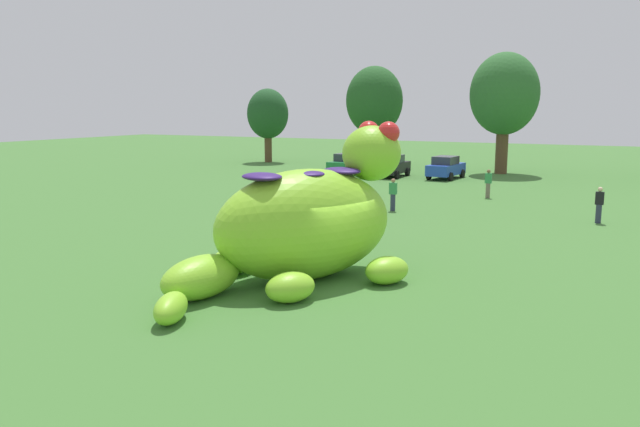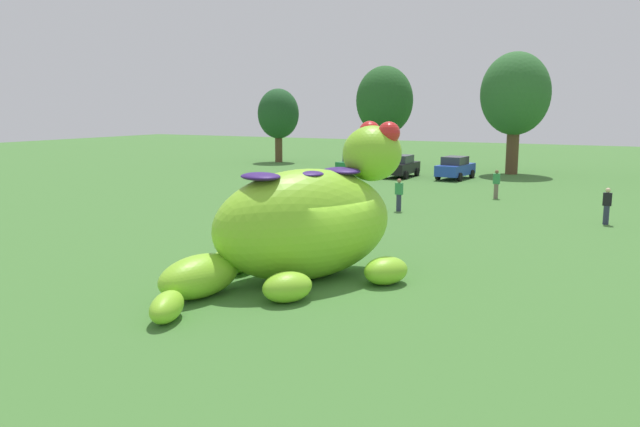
{
  "view_description": "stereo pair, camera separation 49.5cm",
  "coord_description": "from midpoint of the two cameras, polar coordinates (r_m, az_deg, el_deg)",
  "views": [
    {
      "loc": [
        8.04,
        -16.85,
        5.37
      ],
      "look_at": [
        -0.9,
        1.04,
        1.94
      ],
      "focal_mm": 34.84,
      "sensor_mm": 36.0,
      "label": 1
    },
    {
      "loc": [
        8.48,
        -16.63,
        5.37
      ],
      "look_at": [
        -0.9,
        1.04,
        1.94
      ],
      "focal_mm": 34.84,
      "sensor_mm": 36.0,
      "label": 2
    }
  ],
  "objects": [
    {
      "name": "ground_plane",
      "position": [
        19.42,
        0.26,
        -6.31
      ],
      "size": [
        160.0,
        160.0,
        0.0
      ],
      "primitive_type": "plane",
      "color": "#427533"
    },
    {
      "name": "giant_inflatable_creature",
      "position": [
        19.43,
        -2.05,
        -0.86
      ],
      "size": [
        6.55,
        9.68,
        4.92
      ],
      "color": "#8CD12D",
      "rests_on": "ground"
    },
    {
      "name": "tree_mid_left",
      "position": [
        52.85,
        16.32,
        10.43
      ],
      "size": [
        5.49,
        5.49,
        9.74
      ],
      "color": "brown",
      "rests_on": "ground"
    },
    {
      "name": "car_blue",
      "position": [
        48.13,
        11.19,
        4.17
      ],
      "size": [
        2.25,
        4.25,
        1.72
      ],
      "color": "#2347B7",
      "rests_on": "ground"
    },
    {
      "name": "car_black",
      "position": [
        48.76,
        6.33,
        4.37
      ],
      "size": [
        1.96,
        4.11,
        1.72
      ],
      "color": "black",
      "rests_on": "ground"
    },
    {
      "name": "tree_left",
      "position": [
        56.61,
        4.76,
        10.23
      ],
      "size": [
        5.08,
        5.08,
        9.01
      ],
      "color": "brown",
      "rests_on": "ground"
    },
    {
      "name": "spectator_mid_field",
      "position": [
        25.28,
        2.87,
        -0.58
      ],
      "size": [
        0.38,
        0.26,
        1.71
      ],
      "color": "#2D334C",
      "rests_on": "ground"
    },
    {
      "name": "spectator_by_cars",
      "position": [
        31.71,
        23.86,
        0.7
      ],
      "size": [
        0.38,
        0.26,
        1.71
      ],
      "color": "#2D334C",
      "rests_on": "ground"
    },
    {
      "name": "spectator_wandering",
      "position": [
        32.66,
        6.29,
        1.72
      ],
      "size": [
        0.38,
        0.26,
        1.71
      ],
      "color": "#2D334C",
      "rests_on": "ground"
    },
    {
      "name": "car_green",
      "position": [
        50.09,
        2.35,
        4.56
      ],
      "size": [
        2.32,
        4.28,
        1.72
      ],
      "color": "#1E7238",
      "rests_on": "ground"
    },
    {
      "name": "tree_far_left",
      "position": [
        61.81,
        -5.05,
        9.07
      ],
      "size": [
        4.05,
        4.05,
        7.18
      ],
      "color": "brown",
      "rests_on": "ground"
    },
    {
      "name": "spectator_near_inflatable",
      "position": [
        38.44,
        14.84,
        2.66
      ],
      "size": [
        0.38,
        0.26,
        1.71
      ],
      "color": "#726656",
      "rests_on": "ground"
    }
  ]
}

